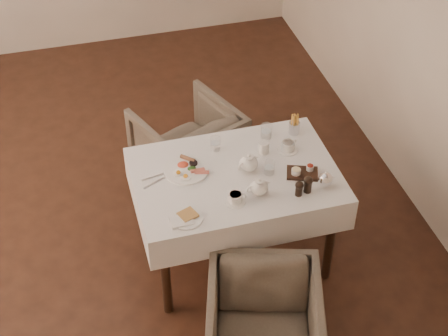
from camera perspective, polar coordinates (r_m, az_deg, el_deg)
name	(u,v)px	position (r m, az deg, el deg)	size (l,w,h in m)	color
table	(235,187)	(4.37, 0.95, -1.62)	(1.28, 0.88, 0.75)	black
armchair_near	(263,323)	(4.09, 3.29, -12.70)	(0.64, 0.66, 0.60)	brown
armchair_far	(188,145)	(5.21, -3.02, 1.91)	(0.68, 0.70, 0.63)	brown
breakfast_plate	(186,169)	(4.31, -3.15, -0.07)	(0.29, 0.29, 0.04)	white
side_plate	(185,218)	(3.99, -3.23, -4.18)	(0.20, 0.20, 0.02)	white
teapot_centre	(249,162)	(4.27, 2.07, 0.48)	(0.16, 0.12, 0.13)	white
teapot_front	(259,186)	(4.12, 2.94, -1.51)	(0.15, 0.12, 0.12)	white
creamer	(264,147)	(4.43, 3.33, 1.73)	(0.07, 0.07, 0.08)	white
teacup_near	(235,198)	(4.08, 0.96, -2.53)	(0.13, 0.13, 0.06)	white
teacup_far	(288,146)	(4.47, 5.34, 1.80)	(0.13, 0.13, 0.07)	white
glass_left	(215,143)	(4.45, -0.72, 2.06)	(0.07, 0.07, 0.09)	silver
glass_mid	(269,167)	(4.27, 3.79, 0.06)	(0.07, 0.07, 0.09)	silver
glass_right	(266,131)	(4.55, 3.54, 3.07)	(0.07, 0.07, 0.10)	silver
condiment_board	(302,172)	(4.30, 6.50, -0.36)	(0.22, 0.19, 0.05)	black
pepper_mill_left	(299,188)	(4.13, 6.26, -1.69)	(0.05, 0.05, 0.10)	black
pepper_mill_right	(308,184)	(4.16, 6.99, -1.34)	(0.06, 0.06, 0.12)	black
silver_pot	(326,179)	(4.21, 8.44, -0.88)	(0.11, 0.09, 0.12)	white
fries_cup	(294,125)	(4.59, 5.87, 3.59)	(0.07, 0.07, 0.15)	silver
cutlery_fork	(156,176)	(4.29, -5.67, -0.68)	(0.02, 0.19, 0.00)	silver
cutlery_knife	(156,182)	(4.25, -5.67, -1.17)	(0.01, 0.19, 0.00)	silver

